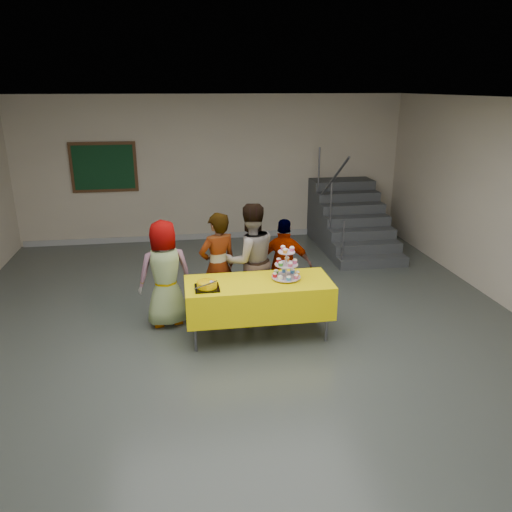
% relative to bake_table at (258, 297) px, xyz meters
% --- Properties ---
extents(room_shell, '(10.00, 10.04, 3.02)m').
position_rel_bake_table_xyz_m(room_shell, '(-0.20, -0.43, 1.57)').
color(room_shell, '#4C514C').
rests_on(room_shell, ground).
extents(bake_table, '(1.88, 0.78, 0.77)m').
position_rel_bake_table_xyz_m(bake_table, '(0.00, 0.00, 0.00)').
color(bake_table, '#595960').
rests_on(bake_table, ground).
extents(cupcake_stand, '(0.38, 0.38, 0.44)m').
position_rel_bake_table_xyz_m(cupcake_stand, '(0.37, 0.04, 0.38)').
color(cupcake_stand, silver).
rests_on(cupcake_stand, bake_table).
extents(bear_cake, '(0.32, 0.36, 0.12)m').
position_rel_bake_table_xyz_m(bear_cake, '(-0.67, -0.13, 0.27)').
color(bear_cake, black).
rests_on(bear_cake, bake_table).
extents(schoolchild_a, '(0.81, 0.61, 1.48)m').
position_rel_bake_table_xyz_m(schoolchild_a, '(-1.19, 0.55, 0.19)').
color(schoolchild_a, slate).
rests_on(schoolchild_a, ground).
extents(schoolchild_b, '(0.67, 0.57, 1.55)m').
position_rel_bake_table_xyz_m(schoolchild_b, '(-0.47, 0.62, 0.22)').
color(schoolchild_b, slate).
rests_on(schoolchild_b, ground).
extents(schoolchild_c, '(0.91, 0.77, 1.64)m').
position_rel_bake_table_xyz_m(schoolchild_c, '(-0.00, 0.70, 0.26)').
color(schoolchild_c, slate).
rests_on(schoolchild_c, ground).
extents(schoolchild_d, '(0.87, 0.58, 1.37)m').
position_rel_bake_table_xyz_m(schoolchild_d, '(0.51, 0.79, 0.13)').
color(schoolchild_d, slate).
rests_on(schoolchild_d, ground).
extents(staircase, '(1.30, 2.40, 2.04)m').
position_rel_bake_table_xyz_m(staircase, '(2.50, 3.68, -0.07)').
color(staircase, '#424447').
rests_on(staircase, ground).
extents(noticeboard, '(1.30, 0.05, 1.00)m').
position_rel_bake_table_xyz_m(noticeboard, '(-2.40, 4.52, 1.04)').
color(noticeboard, '#472B16').
rests_on(noticeboard, ground).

